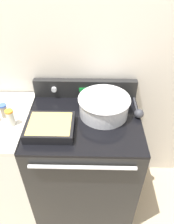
% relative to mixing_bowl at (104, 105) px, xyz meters
% --- Properties ---
extents(kitchen_wall, '(8.00, 0.05, 2.50)m').
position_rel_mixing_bowl_xyz_m(kitchen_wall, '(-0.13, 0.27, 0.24)').
color(kitchen_wall, beige).
rests_on(kitchen_wall, ground_plane).
extents(stove_range, '(0.78, 0.66, 0.94)m').
position_rel_mixing_bowl_xyz_m(stove_range, '(-0.13, -0.07, -0.54)').
color(stove_range, black).
rests_on(stove_range, ground_plane).
extents(control_panel, '(0.78, 0.07, 0.14)m').
position_rel_mixing_bowl_xyz_m(control_panel, '(-0.13, 0.21, -0.00)').
color(control_panel, black).
rests_on(control_panel, stove_range).
extents(side_counter, '(0.55, 0.63, 0.95)m').
position_rel_mixing_bowl_xyz_m(side_counter, '(-0.80, -0.07, -0.54)').
color(side_counter, silver).
rests_on(side_counter, ground_plane).
extents(mixing_bowl, '(0.36, 0.36, 0.14)m').
position_rel_mixing_bowl_xyz_m(mixing_bowl, '(0.00, 0.00, 0.00)').
color(mixing_bowl, silver).
rests_on(mixing_bowl, stove_range).
extents(casserole_dish, '(0.30, 0.25, 0.06)m').
position_rel_mixing_bowl_xyz_m(casserole_dish, '(-0.35, -0.18, -0.04)').
color(casserole_dish, black).
rests_on(casserole_dish, stove_range).
extents(ladle, '(0.07, 0.31, 0.07)m').
position_rel_mixing_bowl_xyz_m(ladle, '(0.24, -0.01, -0.05)').
color(ladle, '#333338').
rests_on(ladle, stove_range).
extents(spice_jar_orange_cap, '(0.05, 0.05, 0.11)m').
position_rel_mixing_bowl_xyz_m(spice_jar_orange_cap, '(-0.61, -0.14, -0.01)').
color(spice_jar_orange_cap, beige).
rests_on(spice_jar_orange_cap, side_counter).
extents(spice_jar_blue_cap, '(0.05, 0.05, 0.10)m').
position_rel_mixing_bowl_xyz_m(spice_jar_blue_cap, '(-0.68, -0.06, -0.01)').
color(spice_jar_blue_cap, gray).
rests_on(spice_jar_blue_cap, side_counter).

